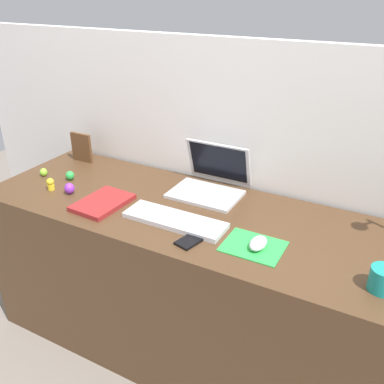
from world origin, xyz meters
The scene contains 15 objects.
ground_plane centered at (0.00, 0.00, 0.00)m, with size 6.00×6.00×0.00m, color slate.
back_wall centered at (0.00, 0.35, 0.69)m, with size 3.07×0.05×1.38m, color silver.
desk centered at (0.00, 0.00, 0.37)m, with size 1.87×0.62×0.74m, color #4C331E.
laptop centered at (-0.03, 0.21, 0.79)m, with size 0.30×0.27×0.21m.
keyboard centered at (-0.03, -0.11, 0.75)m, with size 0.41×0.13×0.02m, color silver.
mousepad centered at (0.30, -0.12, 0.74)m, with size 0.21×0.17×0.00m, color green.
mouse centered at (0.32, -0.12, 0.76)m, with size 0.06×0.10×0.03m, color silver.
cell_phone centered at (0.09, -0.19, 0.74)m, with size 0.06×0.13×0.01m, color black.
notebook_pad centered at (-0.37, -0.12, 0.75)m, with size 0.17×0.24×0.02m, color maroon.
picture_frame centered at (-0.77, 0.21, 0.81)m, with size 0.12×0.02×0.15m, color brown.
coffee_mug centered at (0.72, -0.16, 0.78)m, with size 0.08×0.08×0.08m, color teal.
toy_figurine_purple centered at (-0.57, -0.11, 0.76)m, with size 0.04×0.04×0.05m, color purple.
toy_figurine_lime centered at (-0.81, -0.03, 0.76)m, with size 0.03×0.03×0.04m, color #8CDB33.
toy_figurine_yellow centered at (-0.67, -0.12, 0.77)m, with size 0.03×0.03×0.06m.
toy_figurine_green centered at (-0.67, 0.00, 0.76)m, with size 0.04×0.04×0.04m, color green.
Camera 1 is at (0.70, -1.32, 1.58)m, focal length 39.37 mm.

